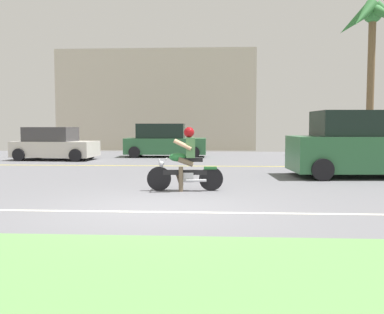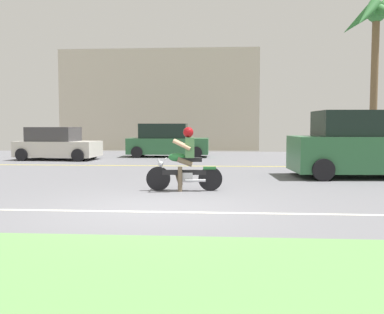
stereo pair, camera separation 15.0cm
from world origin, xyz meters
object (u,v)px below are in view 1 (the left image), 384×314
(motorcyclist, at_px, (186,164))
(parked_car_1, at_px, (164,142))
(suv_nearby, at_px, (368,145))
(parked_car_0, at_px, (54,145))
(palm_tree_0, at_px, (373,27))

(motorcyclist, height_order, parked_car_1, parked_car_1)
(suv_nearby, distance_m, parked_car_0, 13.45)
(parked_car_0, bearing_deg, parked_car_1, 24.07)
(suv_nearby, distance_m, parked_car_1, 10.82)
(motorcyclist, height_order, suv_nearby, suv_nearby)
(palm_tree_0, bearing_deg, suv_nearby, -109.33)
(motorcyclist, distance_m, suv_nearby, 6.27)
(parked_car_1, bearing_deg, palm_tree_0, 6.23)
(suv_nearby, distance_m, palm_tree_0, 11.17)
(palm_tree_0, bearing_deg, parked_car_0, -167.83)
(parked_car_1, relative_size, palm_tree_0, 0.51)
(parked_car_1, bearing_deg, parked_car_0, -155.93)
(parked_car_0, bearing_deg, palm_tree_0, 12.17)
(suv_nearby, relative_size, palm_tree_0, 0.62)
(parked_car_0, distance_m, palm_tree_0, 16.73)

